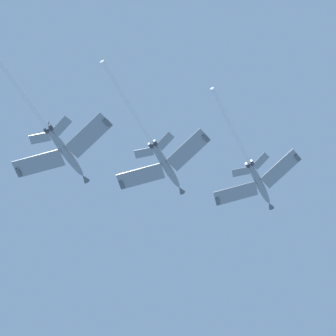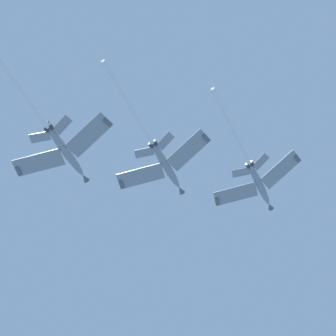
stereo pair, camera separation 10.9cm
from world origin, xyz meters
The scene contains 3 objects.
jet_lead centered at (-13.18, -0.23, 110.95)m, with size 26.51×19.95×15.12m.
jet_second centered at (5.82, -6.57, 104.24)m, with size 26.33×19.90×15.03m.
jet_third centered at (24.35, -12.82, 97.45)m, with size 28.84×21.42×16.87m.
Camera 1 is at (10.50, 4.25, 1.66)m, focal length 57.60 mm.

